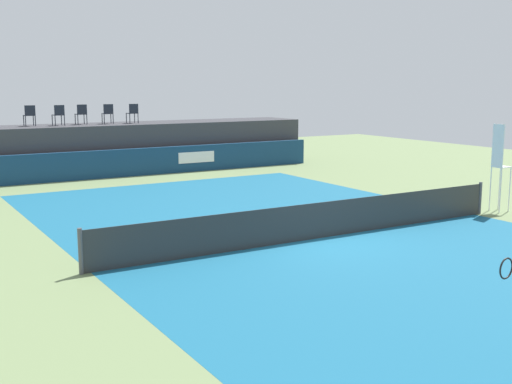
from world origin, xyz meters
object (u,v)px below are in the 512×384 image
Objects in this scene: spectator_chair_center at (81,113)px; net_post_near at (81,251)px; spectator_chair_far_left at (30,115)px; spectator_chair_far_right at (133,112)px; spectator_chair_left at (59,114)px; umpire_chair at (499,162)px; spectator_chair_right at (108,113)px; net_post_far at (480,198)px.

spectator_chair_center reaches higher than net_post_near.
spectator_chair_center is at bearing -0.06° from spectator_chair_far_left.
spectator_chair_far_right is at bearing 65.80° from net_post_near.
spectator_chair_far_right is (3.35, -0.04, 0.00)m from spectator_chair_left.
spectator_chair_center reaches higher than umpire_chair.
spectator_chair_far_left is 15.80m from net_post_near.
spectator_chair_far_left is at bearing 166.83° from spectator_chair_left.
spectator_chair_left is 1.00× the size of spectator_chair_right.
spectator_chair_left and spectator_chair_right have the same top height.
spectator_chair_far_left is 1.19m from spectator_chair_left.
spectator_chair_right is 17.13m from umpire_chair.
spectator_chair_far_left is 18.95m from umpire_chair.
spectator_chair_left and spectator_chair_far_right have the same top height.
spectator_chair_left reaches higher than umpire_chair.
spectator_chair_far_left is at bearing 178.36° from spectator_chair_right.
umpire_chair is (7.49, -15.37, -1.11)m from spectator_chair_right.
spectator_chair_center is 0.89× the size of net_post_far.
net_post_far is (5.58, -15.17, -2.19)m from spectator_chair_far_right.
spectator_chair_far_left is 0.89× the size of net_post_far.
umpire_chair is (10.90, -15.47, -1.11)m from spectator_chair_far_left.
net_post_far is at bearing -179.56° from umpire_chair.
spectator_chair_center is at bearing 73.68° from net_post_near.
spectator_chair_far_right is (2.29, -0.30, 0.00)m from spectator_chair_center.
spectator_chair_center is at bearing 175.38° from spectator_chair_right.
spectator_chair_left is at bearing -165.82° from spectator_chair_center.
spectator_chair_far_left is at bearing 179.94° from spectator_chair_center.
spectator_chair_right is 16.91m from net_post_far.
spectator_chair_far_right is at bearing -10.71° from spectator_chair_right.
net_post_near is at bearing -106.32° from spectator_chair_center.
spectator_chair_far_left is 0.89× the size of net_post_near.
spectator_chair_far_left is 1.00× the size of spectator_chair_center.
spectator_chair_left is 1.00× the size of spectator_chair_far_right.
umpire_chair reaches higher than net_post_far.
net_post_near is at bearing -179.97° from umpire_chair.
umpire_chair is at bearing 0.44° from net_post_far.
net_post_far is at bearing -59.56° from spectator_chair_left.
spectator_chair_right is (1.18, -0.10, 0.00)m from spectator_chair_center.
spectator_chair_far_right is (1.11, -0.21, 0.00)m from spectator_chair_right.
spectator_chair_center reaches higher than net_post_far.
spectator_chair_left is 0.89× the size of net_post_near.
spectator_chair_far_left is 2.22m from spectator_chair_center.
umpire_chair is at bearing 0.03° from net_post_near.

